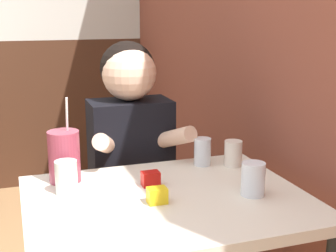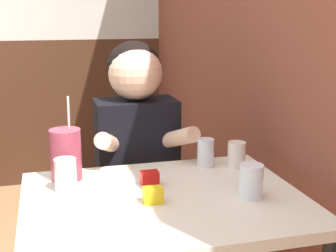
{
  "view_description": "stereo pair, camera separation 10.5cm",
  "coord_description": "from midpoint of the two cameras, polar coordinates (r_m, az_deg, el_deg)",
  "views": [
    {
      "loc": [
        0.3,
        -1.06,
        1.31
      ],
      "look_at": [
        0.8,
        0.42,
        0.92
      ],
      "focal_mm": 50.0,
      "sensor_mm": 36.0,
      "label": 1
    },
    {
      "loc": [
        0.4,
        -1.09,
        1.31
      ],
      "look_at": [
        0.8,
        0.42,
        0.92
      ],
      "focal_mm": 50.0,
      "sensor_mm": 36.0,
      "label": 2
    }
  ],
  "objects": [
    {
      "name": "condiment_ketchup",
      "position": [
        1.61,
        -4.03,
        -6.46
      ],
      "size": [
        0.06,
        0.04,
        0.05
      ],
      "color": "#B7140F",
      "rests_on": "main_table"
    },
    {
      "name": "brick_wall_right",
      "position": [
        2.51,
        3.81,
        14.81
      ],
      "size": [
        0.08,
        4.5,
        2.7
      ],
      "color": "brown",
      "rests_on": "ground_plane"
    },
    {
      "name": "glass_near_pitcher",
      "position": [
        1.53,
        8.39,
        -6.43
      ],
      "size": [
        0.08,
        0.08,
        0.11
      ],
      "color": "silver",
      "rests_on": "main_table"
    },
    {
      "name": "cocktail_pitcher",
      "position": [
        1.67,
        -14.31,
        -3.63
      ],
      "size": [
        0.11,
        0.11,
        0.3
      ],
      "color": "#99384C",
      "rests_on": "main_table"
    },
    {
      "name": "glass_by_brick",
      "position": [
        1.81,
        2.55,
        -3.16
      ],
      "size": [
        0.07,
        0.07,
        0.11
      ],
      "color": "silver",
      "rests_on": "main_table"
    },
    {
      "name": "glass_far_side",
      "position": [
        1.81,
        6.29,
        -3.35
      ],
      "size": [
        0.07,
        0.07,
        0.1
      ],
      "color": "silver",
      "rests_on": "main_table"
    },
    {
      "name": "person_seated",
      "position": [
        2.03,
        -6.03,
        -5.15
      ],
      "size": [
        0.42,
        0.42,
        1.19
      ],
      "color": "black",
      "rests_on": "ground_plane"
    },
    {
      "name": "condiment_mustard",
      "position": [
        1.47,
        -3.42,
        -8.48
      ],
      "size": [
        0.06,
        0.04,
        0.05
      ],
      "color": "yellow",
      "rests_on": "main_table"
    },
    {
      "name": "main_table",
      "position": [
        1.55,
        -2.07,
        -11.29
      ],
      "size": [
        0.9,
        0.7,
        0.73
      ],
      "color": "beige",
      "rests_on": "ground_plane"
    },
    {
      "name": "glass_center",
      "position": [
        1.58,
        -14.19,
        -6.1
      ],
      "size": [
        0.07,
        0.07,
        0.11
      ],
      "color": "silver",
      "rests_on": "main_table"
    }
  ]
}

